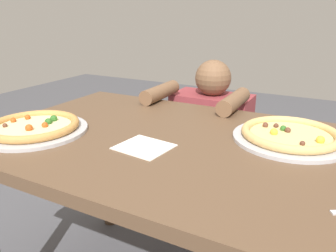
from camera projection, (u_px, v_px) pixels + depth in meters
The scene contains 5 objects.
dining_table at pixel (180, 168), 1.13m from camera, with size 1.38×0.86×0.75m.
pizza_near at pixel (34, 127), 1.16m from camera, with size 0.37×0.37×0.04m.
pizza_far at pixel (290, 135), 1.08m from camera, with size 0.37×0.37×0.04m.
paper_napkin at pixel (144, 147), 1.03m from camera, with size 0.16×0.14×0.00m, color white.
diner_seated at pixel (209, 154), 1.82m from camera, with size 0.44×0.53×0.93m.
Camera 1 is at (0.44, -0.92, 1.15)m, focal length 34.99 mm.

